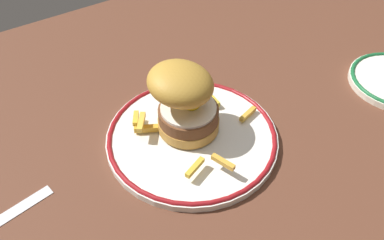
% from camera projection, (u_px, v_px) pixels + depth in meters
% --- Properties ---
extents(ground_plane, '(1.44, 0.98, 0.04)m').
position_uv_depth(ground_plane, '(211.00, 126.00, 0.71)').
color(ground_plane, '#583122').
extents(dinner_plate, '(0.28, 0.28, 0.02)m').
position_uv_depth(dinner_plate, '(192.00, 136.00, 0.66)').
color(dinner_plate, white).
rests_on(dinner_plate, ground_plane).
extents(burger, '(0.14, 0.14, 0.12)m').
position_uv_depth(burger, '(184.00, 98.00, 0.62)').
color(burger, '#B98337').
rests_on(burger, dinner_plate).
extents(fries_pile, '(0.20, 0.21, 0.03)m').
position_uv_depth(fries_pile, '(188.00, 112.00, 0.68)').
color(fries_pile, '#E3BA4F').
rests_on(fries_pile, dinner_plate).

